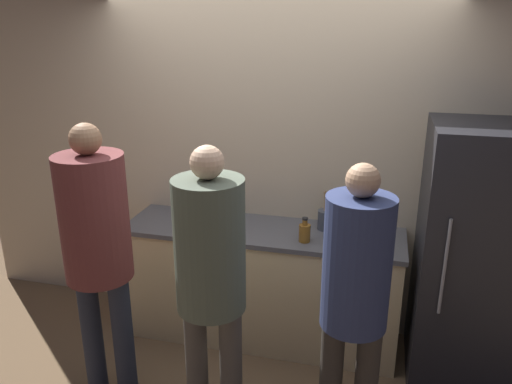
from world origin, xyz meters
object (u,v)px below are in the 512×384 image
fruit_bowl (210,210)px  bottle_amber (305,232)px  cup_black (355,227)px  person_center (211,270)px  bottle_clear (204,218)px  utensil_crock (326,219)px  refrigerator (468,257)px  person_right (355,290)px  bottle_red (230,225)px  person_left (97,239)px

fruit_bowl → bottle_amber: size_ratio=2.08×
cup_black → person_center: bearing=-123.0°
person_center → bottle_clear: size_ratio=7.12×
bottle_amber → cup_black: bottle_amber is taller
person_center → utensil_crock: bearing=66.1°
person_center → bottle_clear: bearing=112.4°
refrigerator → utensil_crock: refrigerator is taller
person_right → bottle_clear: bearing=144.9°
fruit_bowl → bottle_red: size_ratio=2.15×
bottle_clear → person_left: bearing=-118.5°
utensil_crock → bottle_amber: 0.28m
person_center → person_right: size_ratio=1.03×
bottle_red → person_left: bearing=-128.9°
utensil_crock → fruit_bowl: bearing=177.4°
fruit_bowl → bottle_amber: bottle_amber is taller
bottle_amber → person_right: bearing=-63.8°
refrigerator → utensil_crock: size_ratio=6.06×
bottle_red → cup_black: size_ratio=1.80×
person_left → cup_black: (1.47, 0.97, -0.17)m
person_left → bottle_clear: bearing=61.5°
bottle_red → bottle_amber: size_ratio=0.97×
person_center → bottle_clear: 0.93m
cup_black → utensil_crock: bearing=174.2°
refrigerator → person_right: 1.11m
person_right → cup_black: (-0.06, 1.02, -0.07)m
person_right → bottle_red: size_ratio=10.05×
person_left → utensil_crock: bearing=38.5°
refrigerator → fruit_bowl: bearing=173.1°
person_center → fruit_bowl: size_ratio=4.83×
refrigerator → bottle_amber: (-1.07, -0.07, 0.09)m
refrigerator → bottle_clear: (-1.81, -0.07, 0.12)m
fruit_bowl → bottle_clear: bearing=-78.3°
person_right → bottle_amber: bearing=116.2°
utensil_crock → bottle_red: size_ratio=1.71×
bottle_amber → bottle_clear: bearing=-179.9°
fruit_bowl → person_left: bearing=-108.2°
fruit_bowl → cup_black: size_ratio=3.89×
person_center → cup_black: 1.31m
refrigerator → person_center: person_center is taller
person_right → bottle_red: bearing=139.4°
person_center → bottle_clear: (-0.36, 0.86, -0.07)m
refrigerator → person_center: size_ratio=1.00×
person_left → fruit_bowl: bearing=71.8°
refrigerator → person_left: (-2.21, -0.81, 0.24)m
refrigerator → fruit_bowl: refrigerator is taller
person_left → bottle_clear: (0.40, 0.74, -0.12)m
person_left → bottle_amber: 1.37m
person_center → bottle_amber: person_center is taller
person_left → cup_black: bearing=33.6°
refrigerator → utensil_crock: (-0.96, 0.18, 0.10)m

